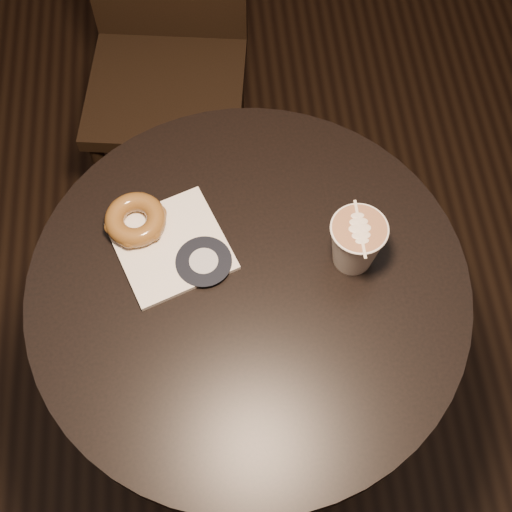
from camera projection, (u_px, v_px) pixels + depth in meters
name	position (u px, v px, depth m)	size (l,w,h in m)	color
cafe_table	(249.00, 331.00, 1.29)	(0.70, 0.70, 0.75)	black
chair	(166.00, 30.00, 1.67)	(0.42, 0.42, 0.94)	black
pastry_bag	(171.00, 246.00, 1.14)	(0.17, 0.17, 0.01)	white
doughnut	(135.00, 220.00, 1.14)	(0.10, 0.10, 0.03)	brown
latte_cup	(356.00, 244.00, 1.09)	(0.09, 0.09, 0.10)	white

